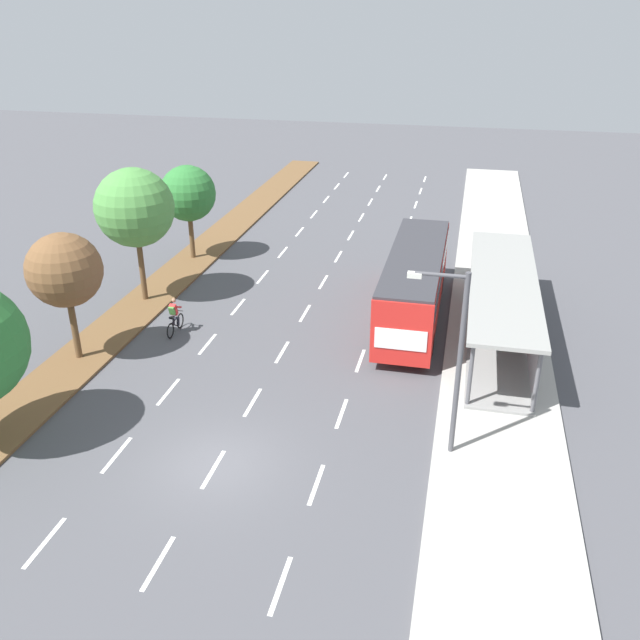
% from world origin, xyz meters
% --- Properties ---
extents(ground_plane, '(140.00, 140.00, 0.00)m').
position_xyz_m(ground_plane, '(0.00, 0.00, 0.00)').
color(ground_plane, '#4C4C51').
extents(median_strip, '(2.60, 52.00, 0.12)m').
position_xyz_m(median_strip, '(-8.30, 20.00, 0.06)').
color(median_strip, brown).
rests_on(median_strip, ground).
extents(sidewalk_right, '(4.50, 52.00, 0.15)m').
position_xyz_m(sidewalk_right, '(9.25, 20.00, 0.07)').
color(sidewalk_right, '#ADAAA3').
rests_on(sidewalk_right, ground).
extents(lane_divider_left, '(0.14, 48.19, 0.01)m').
position_xyz_m(lane_divider_left, '(-3.50, 18.60, 0.00)').
color(lane_divider_left, white).
rests_on(lane_divider_left, ground).
extents(lane_divider_center, '(0.14, 48.19, 0.01)m').
position_xyz_m(lane_divider_center, '(0.00, 18.60, 0.00)').
color(lane_divider_center, white).
rests_on(lane_divider_center, ground).
extents(lane_divider_right, '(0.14, 48.19, 0.01)m').
position_xyz_m(lane_divider_right, '(3.50, 18.60, 0.00)').
color(lane_divider_right, white).
rests_on(lane_divider_right, ground).
extents(bus_shelter, '(2.90, 13.17, 2.86)m').
position_xyz_m(bus_shelter, '(9.53, 11.39, 1.87)').
color(bus_shelter, gray).
rests_on(bus_shelter, sidewalk_right).
extents(bus, '(2.54, 11.29, 3.37)m').
position_xyz_m(bus, '(5.25, 12.86, 2.07)').
color(bus, red).
rests_on(bus, ground).
extents(cyclist, '(0.46, 1.82, 1.71)m').
position_xyz_m(cyclist, '(-5.37, 8.87, 0.79)').
color(cyclist, black).
rests_on(cyclist, ground).
extents(median_tree_second, '(3.08, 3.08, 5.54)m').
position_xyz_m(median_tree_second, '(-8.38, 5.57, 4.10)').
color(median_tree_second, brown).
rests_on(median_tree_second, median_strip).
extents(median_tree_third, '(3.86, 3.86, 6.75)m').
position_xyz_m(median_tree_third, '(-8.41, 11.97, 4.93)').
color(median_tree_third, brown).
rests_on(median_tree_third, median_strip).
extents(median_tree_fourth, '(3.21, 3.21, 5.50)m').
position_xyz_m(median_tree_fourth, '(-8.42, 18.38, 3.99)').
color(median_tree_fourth, brown).
rests_on(median_tree_fourth, median_strip).
extents(streetlight, '(1.91, 0.24, 6.50)m').
position_xyz_m(streetlight, '(7.42, 2.29, 3.89)').
color(streetlight, '#4C4C51').
rests_on(streetlight, sidewalk_right).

